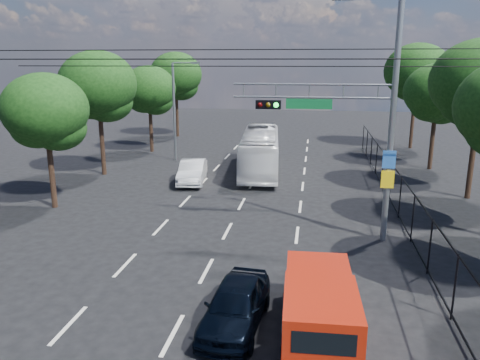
% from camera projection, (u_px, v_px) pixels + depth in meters
% --- Properties ---
extents(ground, '(120.00, 120.00, 0.00)m').
position_uv_depth(ground, '(173.00, 335.00, 12.55)').
color(ground, black).
rests_on(ground, ground).
extents(lane_markings, '(6.12, 38.00, 0.01)m').
position_uv_depth(lane_markings, '(247.00, 193.00, 25.94)').
color(lane_markings, beige).
rests_on(lane_markings, ground).
extents(signal_mast, '(6.43, 0.39, 9.50)m').
position_uv_depth(signal_mast, '(360.00, 111.00, 18.09)').
color(signal_mast, slate).
rests_on(signal_mast, ground).
extents(streetlight_left, '(2.09, 0.22, 7.08)m').
position_uv_depth(streetlight_left, '(176.00, 107.00, 33.59)').
color(streetlight_left, slate).
rests_on(streetlight_left, ground).
extents(utility_wires, '(22.00, 5.04, 0.74)m').
position_uv_depth(utility_wires, '(230.00, 58.00, 19.21)').
color(utility_wires, black).
rests_on(utility_wires, ground).
extents(fence_right, '(0.06, 34.03, 2.00)m').
position_uv_depth(fence_right, '(396.00, 190.00, 22.78)').
color(fence_right, black).
rests_on(fence_right, ground).
extents(tree_right_d, '(4.32, 4.32, 7.02)m').
position_uv_depth(tree_right_d, '(437.00, 97.00, 30.67)').
color(tree_right_d, black).
rests_on(tree_right_d, ground).
extents(tree_right_e, '(5.28, 5.28, 8.58)m').
position_uv_depth(tree_right_e, '(417.00, 76.00, 38.03)').
color(tree_right_e, black).
rests_on(tree_right_e, ground).
extents(tree_left_b, '(4.08, 4.08, 6.63)m').
position_uv_depth(tree_left_b, '(46.00, 116.00, 22.41)').
color(tree_left_b, black).
rests_on(tree_left_b, ground).
extents(tree_left_c, '(4.80, 4.80, 7.80)m').
position_uv_depth(tree_left_c, '(99.00, 90.00, 29.00)').
color(tree_left_c, black).
rests_on(tree_left_c, ground).
extents(tree_left_d, '(4.20, 4.20, 6.83)m').
position_uv_depth(tree_left_d, '(150.00, 93.00, 36.76)').
color(tree_left_d, black).
rests_on(tree_left_d, ground).
extents(tree_left_e, '(4.92, 4.92, 7.99)m').
position_uv_depth(tree_left_e, '(176.00, 78.00, 44.25)').
color(tree_left_e, black).
rests_on(tree_left_e, ground).
extents(red_pickup, '(1.98, 5.01, 1.84)m').
position_uv_depth(red_pickup, '(319.00, 308.00, 11.99)').
color(red_pickup, black).
rests_on(red_pickup, ground).
extents(navy_hatchback, '(1.79, 3.85, 1.28)m').
position_uv_depth(navy_hatchback, '(235.00, 305.00, 12.83)').
color(navy_hatchback, black).
rests_on(navy_hatchback, ground).
extents(white_bus, '(3.15, 10.05, 2.75)m').
position_uv_depth(white_bus, '(260.00, 151.00, 30.73)').
color(white_bus, silver).
rests_on(white_bus, ground).
extents(white_van, '(1.97, 4.25, 1.35)m').
position_uv_depth(white_van, '(192.00, 172.00, 28.12)').
color(white_van, silver).
rests_on(white_van, ground).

